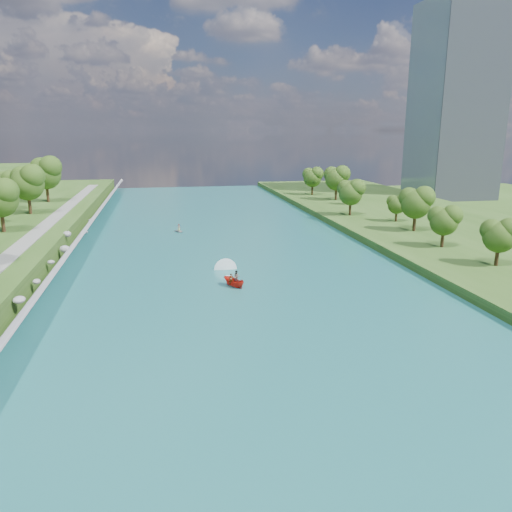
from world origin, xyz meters
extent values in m
plane|color=#2D5119|center=(0.00, 0.00, 0.00)|extent=(260.00, 260.00, 0.00)
cube|color=#175358|center=(0.00, 20.00, 0.05)|extent=(55.00, 240.00, 0.10)
cube|color=#2D5119|center=(49.50, 20.00, 0.75)|extent=(44.00, 240.00, 1.50)
cube|color=slate|center=(-25.85, 20.00, 1.80)|extent=(3.54, 236.00, 4.05)
ellipsoid|color=gray|center=(-26.78, 2.77, 2.58)|extent=(1.36, 1.72, 0.79)
ellipsoid|color=gray|center=(-26.70, 10.88, 2.30)|extent=(0.99, 1.02, 0.68)
ellipsoid|color=gray|center=(-26.76, 20.41, 2.43)|extent=(1.02, 0.97, 0.61)
ellipsoid|color=gray|center=(-26.42, 29.62, 2.25)|extent=(1.64, 1.35, 1.22)
ellipsoid|color=gray|center=(-27.22, 37.12, 3.28)|extent=(1.41, 1.47, 1.10)
ellipsoid|color=gray|center=(-25.59, 47.63, 1.51)|extent=(0.98, 0.81, 0.59)
ellipsoid|color=gray|center=(-25.81, 57.79, 2.06)|extent=(1.03, 1.11, 0.80)
cube|color=gray|center=(-32.50, 20.00, 3.55)|extent=(3.00, 200.00, 0.10)
cube|color=gray|center=(82.50, 95.00, 30.00)|extent=(22.00, 22.00, 60.00)
ellipsoid|color=#294713|center=(-38.54, 40.24, 9.14)|extent=(6.77, 6.77, 11.28)
ellipsoid|color=#294713|center=(-38.70, 60.66, 9.79)|extent=(7.54, 7.54, 12.57)
ellipsoid|color=#294713|center=(-44.91, 68.23, 8.79)|extent=(6.35, 6.35, 10.59)
ellipsoid|color=#294713|center=(-38.88, 80.09, 10.28)|extent=(8.13, 8.13, 13.55)
ellipsoid|color=#294713|center=(38.85, 9.43, 5.75)|extent=(5.10, 5.10, 8.49)
ellipsoid|color=#294713|center=(37.53, 22.28, 5.83)|extent=(5.19, 5.19, 8.65)
ellipsoid|color=#294713|center=(39.73, 36.48, 6.79)|extent=(6.35, 6.35, 10.58)
ellipsoid|color=#294713|center=(41.07, 47.23, 5.08)|extent=(4.29, 4.29, 7.15)
ellipsoid|color=#294713|center=(34.06, 57.25, 6.55)|extent=(6.06, 6.06, 10.11)
ellipsoid|color=#294713|center=(40.80, 74.24, 4.77)|extent=(3.93, 3.93, 6.55)
ellipsoid|color=#294713|center=(39.94, 83.77, 7.34)|extent=(7.00, 7.00, 11.67)
ellipsoid|color=#294713|center=(36.69, 96.66, 6.61)|extent=(6.13, 6.13, 10.21)
imported|color=red|center=(-0.95, 10.82, 0.82)|extent=(3.25, 3.84, 1.43)
imported|color=#66605B|center=(-1.35, 10.42, 1.28)|extent=(0.67, 0.51, 1.67)
imported|color=#66605B|center=(-0.45, 11.32, 1.36)|extent=(1.03, 0.89, 1.81)
cube|color=white|center=(-0.95, 13.82, 0.13)|extent=(0.90, 5.00, 0.06)
imported|color=gray|center=(-6.92, 51.24, 0.37)|extent=(2.78, 3.15, 0.54)
imported|color=#66605B|center=(-6.92, 51.24, 1.08)|extent=(0.73, 0.49, 1.45)
camera|label=1|loc=(-10.33, -55.09, 21.28)|focal=35.00mm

